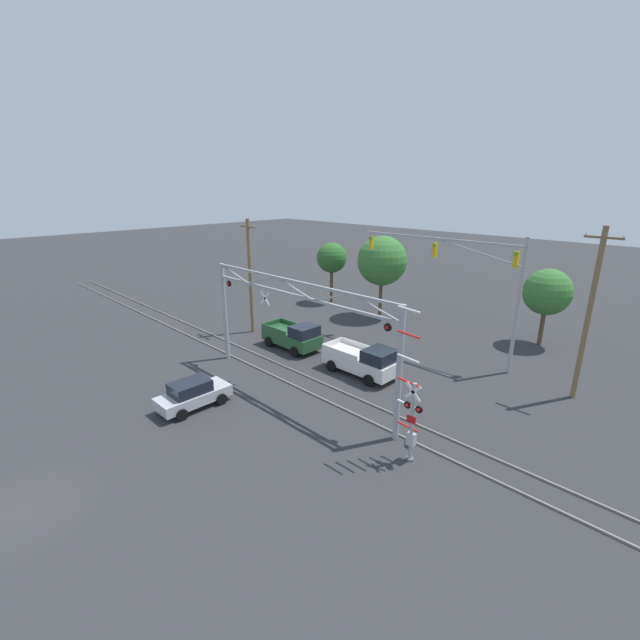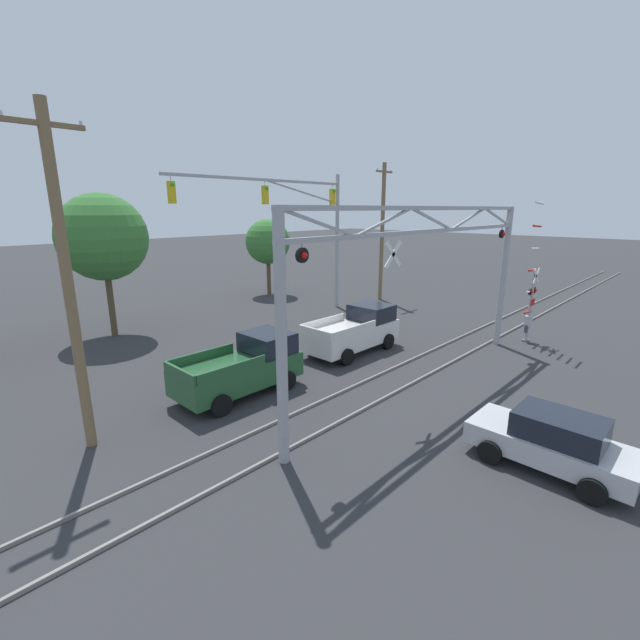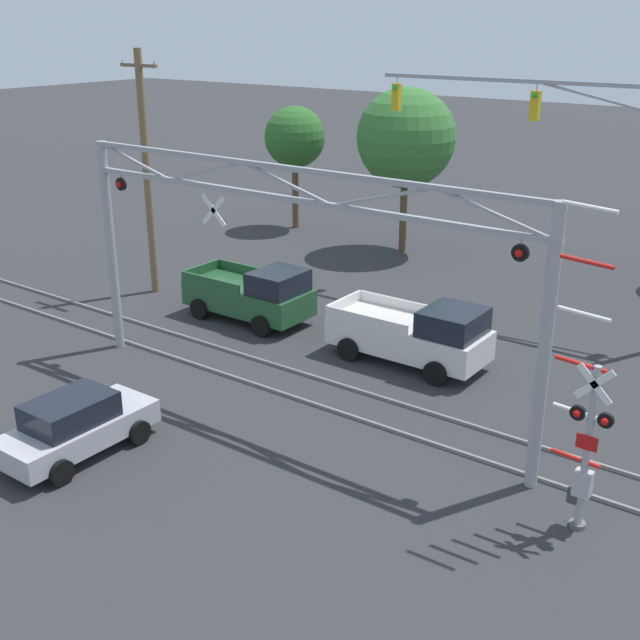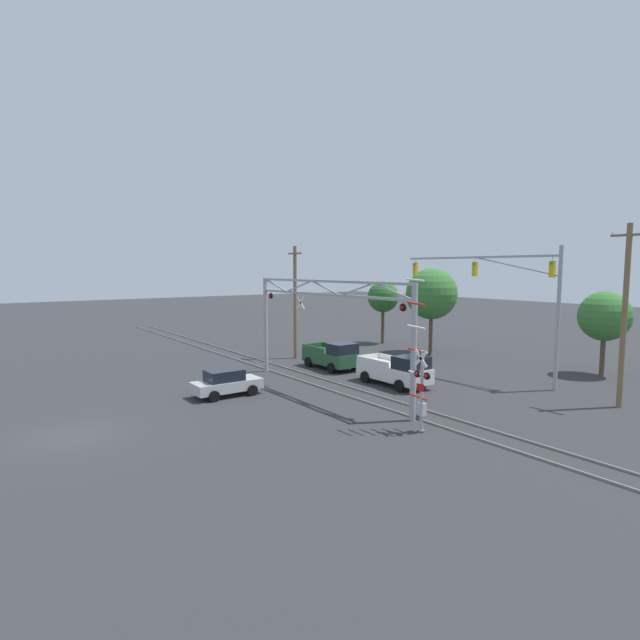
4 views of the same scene
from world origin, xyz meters
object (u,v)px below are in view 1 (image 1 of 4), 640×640
Objects in this scene: crossing_gantry at (294,319)px; sedan_waiting at (193,394)px; background_tree_far_left_verge at (332,258)px; pickup_truck_following at (294,336)px; crossing_signal_mast at (411,416)px; background_tree_beyond_span at (547,292)px; utility_pole_left at (250,276)px; background_tree_far_right_verge at (382,261)px; utility_pole_right at (589,314)px; traffic_signal_span at (475,274)px; pickup_truck_lead at (363,361)px.

sedan_waiting is (-2.49, -5.22, -3.61)m from crossing_gantry.
pickup_truck_following is at bearing -58.46° from background_tree_far_left_verge.
crossing_signal_mast is 19.09m from background_tree_beyond_span.
utility_pole_left is 11.76m from background_tree_far_right_verge.
background_tree_beyond_span is (7.46, 18.02, -0.32)m from crossing_gantry.
crossing_signal_mast is at bearing -106.49° from utility_pole_right.
background_tree_far_left_verge is (-17.03, 4.60, -1.49)m from traffic_signal_span.
background_tree_beyond_span is (-4.35, 7.49, -0.88)m from utility_pole_right.
crossing_signal_mast is 14.54m from pickup_truck_following.
pickup_truck_lead is (-6.98, 5.42, -1.16)m from crossing_signal_mast.
utility_pole_left reaches higher than background_tree_beyond_span.
pickup_truck_following is at bearing -1.93° from utility_pole_left.
traffic_signal_span is at bearing 34.78° from pickup_truck_following.
background_tree_far_left_verge is (-12.13, 15.92, 0.14)m from crossing_gantry.
utility_pole_right reaches higher than pickup_truck_lead.
background_tree_far_left_verge reaches higher than pickup_truck_lead.
crossing_gantry is 16.24m from background_tree_far_right_verge.
pickup_truck_following is 0.48× the size of utility_pole_right.
utility_pole_right is at bearing 19.98° from pickup_truck_following.
traffic_signal_span is at bearing 23.93° from utility_pole_left.
background_tree_far_left_verge is at bearing 127.30° from crossing_gantry.
background_tree_beyond_span is 0.79× the size of background_tree_far_right_verge.
crossing_signal_mast is at bearing -74.04° from traffic_signal_span.
background_tree_far_left_verge is at bearing 139.84° from pickup_truck_lead.
sedan_waiting is (-10.91, -4.27, -1.36)m from crossing_signal_mast.
sedan_waiting is 0.54× the size of background_tree_far_right_verge.
traffic_signal_span is 2.63× the size of pickup_truck_following.
crossing_signal_mast is 0.72× the size of utility_pole_right.
utility_pole_right is (16.87, 6.13, 3.97)m from pickup_truck_following.
utility_pole_right is at bearing 47.75° from sedan_waiting.
utility_pole_left is 1.24× the size of background_tree_far_right_verge.
crossing_gantry is 6.81m from sedan_waiting.
background_tree_far_left_verge is (-23.94, 5.38, -0.42)m from utility_pole_right.
crossing_signal_mast reaches higher than pickup_truck_following.
pickup_truck_lead is at bearing 72.19° from crossing_gantry.
background_tree_far_left_verge reaches higher than background_tree_beyond_span.
utility_pole_right reaches higher than pickup_truck_following.
utility_pole_right reaches higher than crossing_gantry.
traffic_signal_span is 7.43m from background_tree_beyond_span.
pickup_truck_lead is 0.54× the size of utility_pole_left.
pickup_truck_lead is 10.46m from sedan_waiting.
sedan_waiting is at bearing -115.55° from crossing_gantry.
background_tree_far_right_verge is (-10.35, 3.96, -0.89)m from traffic_signal_span.
crossing_gantry is 2.49× the size of background_tree_beyond_span.
crossing_gantry is 11.26m from utility_pole_left.
background_tree_far_right_verge reaches higher than crossing_gantry.
crossing_gantry is at bearing 173.58° from crossing_signal_mast.
traffic_signal_span is 3.09× the size of sedan_waiting.
utility_pole_left reaches higher than sedan_waiting.
utility_pole_right is (3.40, 11.48, 2.81)m from crossing_signal_mast.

